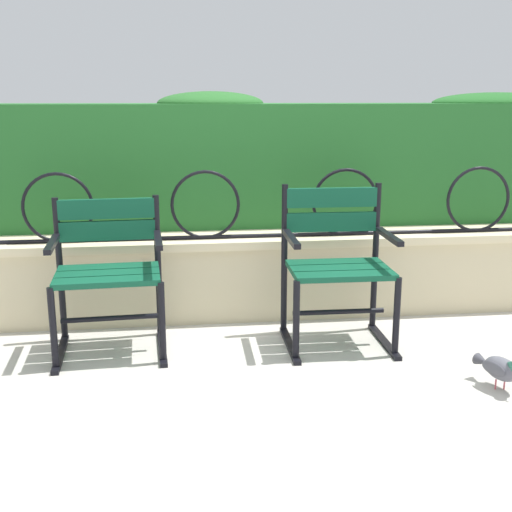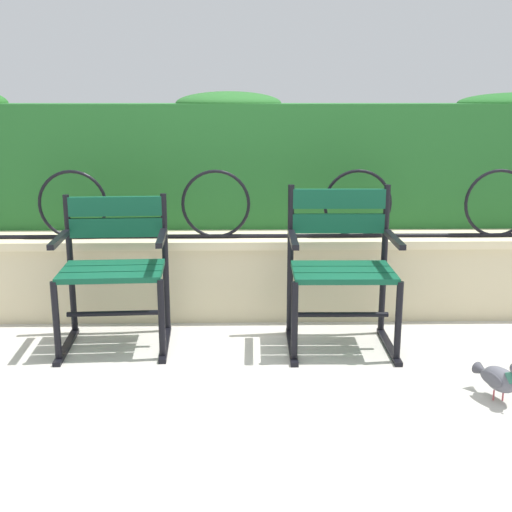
# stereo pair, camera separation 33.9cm
# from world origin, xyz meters

# --- Properties ---
(ground_plane) EXTENTS (60.00, 60.00, 0.00)m
(ground_plane) POSITION_xyz_m (0.00, 0.00, 0.00)
(ground_plane) COLOR #BCB7AD
(stone_wall) EXTENTS (7.12, 0.41, 0.52)m
(stone_wall) POSITION_xyz_m (0.00, 0.76, 0.26)
(stone_wall) COLOR beige
(stone_wall) RESTS_ON ground
(iron_arch_fence) EXTENTS (6.59, 0.02, 0.42)m
(iron_arch_fence) POSITION_xyz_m (-0.20, 0.68, 0.70)
(iron_arch_fence) COLOR black
(iron_arch_fence) RESTS_ON stone_wall
(hedge_row) EXTENTS (6.98, 0.63, 0.90)m
(hedge_row) POSITION_xyz_m (-0.01, 1.25, 0.94)
(hedge_row) COLOR #236028
(hedge_row) RESTS_ON stone_wall
(park_chair_left) EXTENTS (0.61, 0.55, 0.82)m
(park_chair_left) POSITION_xyz_m (-0.78, 0.27, 0.45)
(park_chair_left) COLOR #0F4C33
(park_chair_left) RESTS_ON ground
(park_chair_right) EXTENTS (0.59, 0.53, 0.88)m
(park_chair_right) POSITION_xyz_m (0.47, 0.22, 0.47)
(park_chair_right) COLOR #0F4C33
(park_chair_right) RESTS_ON ground
(pigeon_near_chairs) EXTENTS (0.16, 0.28, 0.22)m
(pigeon_near_chairs) POSITION_xyz_m (1.10, -0.50, 0.11)
(pigeon_near_chairs) COLOR #5B5B66
(pigeon_near_chairs) RESTS_ON ground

